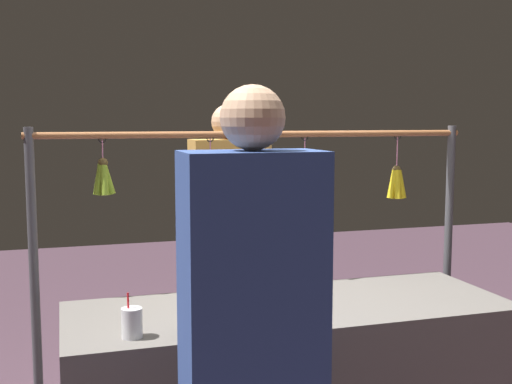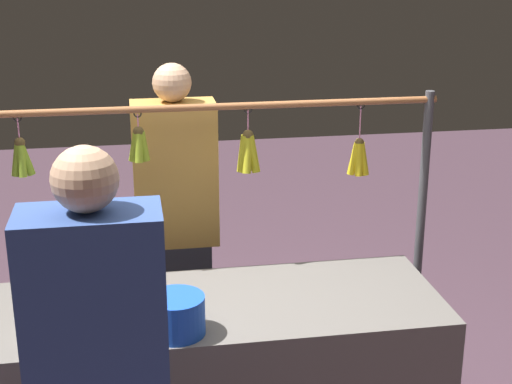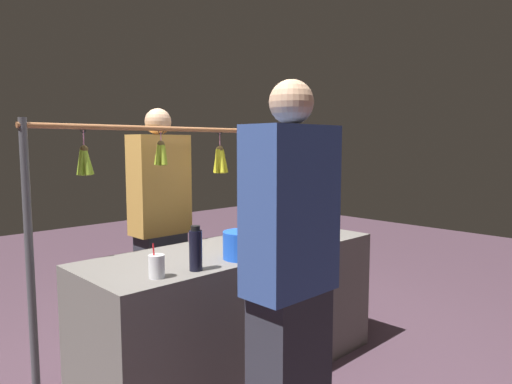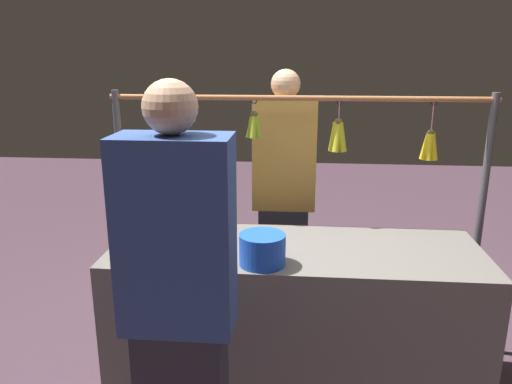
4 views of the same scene
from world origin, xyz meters
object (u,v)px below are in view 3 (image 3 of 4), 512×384
at_px(customer_person, 290,285).
at_px(blue_bucket, 243,245).
at_px(water_bottle, 196,249).
at_px(vendor_person, 160,229).
at_px(drink_cup, 157,266).

bearing_deg(customer_person, blue_bucket, -114.13).
height_order(water_bottle, vendor_person, vendor_person).
bearing_deg(customer_person, water_bottle, -82.39).
bearing_deg(vendor_person, blue_bucket, 85.77).
bearing_deg(vendor_person, water_bottle, 67.15).
bearing_deg(blue_bucket, vendor_person, -94.23).
xyz_separation_m(water_bottle, drink_cup, (0.22, -0.03, -0.05)).
xyz_separation_m(blue_bucket, customer_person, (0.27, 0.60, -0.04)).
distance_m(drink_cup, vendor_person, 1.17).
bearing_deg(customer_person, vendor_person, -102.20).
bearing_deg(customer_person, drink_cup, -64.13).
height_order(vendor_person, customer_person, customer_person).
xyz_separation_m(blue_bucket, drink_cup, (0.57, -0.01, -0.02)).
bearing_deg(vendor_person, customer_person, 77.80).
bearing_deg(drink_cup, customer_person, 115.87).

